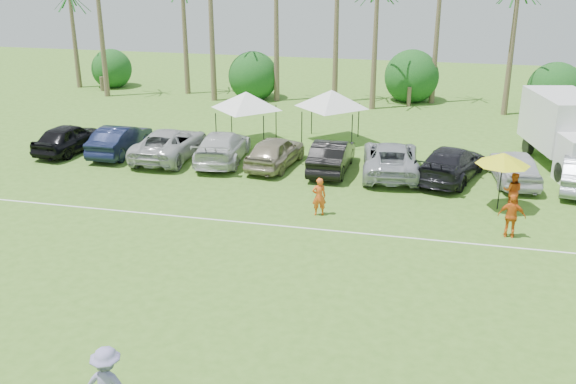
# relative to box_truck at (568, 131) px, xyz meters

# --- Properties ---
(field_lines) EXTENTS (80.00, 12.10, 0.01)m
(field_lines) POSITION_rel_box_truck_xyz_m (-14.81, -17.15, -1.96)
(field_lines) COLOR white
(field_lines) RESTS_ON ground
(palm_tree_4) EXTENTS (2.40, 2.40, 8.90)m
(palm_tree_4) POSITION_rel_box_truck_xyz_m (-18.81, 12.85, 5.51)
(palm_tree_4) COLOR brown
(palm_tree_4) RESTS_ON ground
(palm_tree_8) EXTENTS (2.40, 2.40, 8.90)m
(palm_tree_8) POSITION_rel_box_truck_xyz_m (-1.81, 12.85, 5.51)
(palm_tree_8) COLOR brown
(palm_tree_8) RESTS_ON ground
(bush_tree_0) EXTENTS (4.00, 4.00, 4.00)m
(bush_tree_0) POSITION_rel_box_truck_xyz_m (-33.81, 13.85, -0.17)
(bush_tree_0) COLOR brown
(bush_tree_0) RESTS_ON ground
(bush_tree_1) EXTENTS (4.00, 4.00, 4.00)m
(bush_tree_1) POSITION_rel_box_truck_xyz_m (-20.81, 13.85, -0.17)
(bush_tree_1) COLOR brown
(bush_tree_1) RESTS_ON ground
(bush_tree_2) EXTENTS (4.00, 4.00, 4.00)m
(bush_tree_2) POSITION_rel_box_truck_xyz_m (-8.81, 13.85, -0.17)
(bush_tree_2) COLOR brown
(bush_tree_2) RESTS_ON ground
(bush_tree_3) EXTENTS (4.00, 4.00, 4.00)m
(bush_tree_3) POSITION_rel_box_truck_xyz_m (1.19, 13.85, -0.17)
(bush_tree_3) COLOR brown
(bush_tree_3) RESTS_ON ground
(sideline_player_a) EXTENTS (0.72, 0.59, 1.68)m
(sideline_player_a) POSITION_rel_box_truck_xyz_m (-11.37, -9.58, -1.13)
(sideline_player_a) COLOR #EC551A
(sideline_player_a) RESTS_ON ground
(sideline_player_b) EXTENTS (0.88, 0.72, 1.69)m
(sideline_player_b) POSITION_rel_box_truck_xyz_m (-3.23, -6.96, -1.12)
(sideline_player_b) COLOR #D14A17
(sideline_player_b) RESTS_ON ground
(sideline_player_c) EXTENTS (1.09, 0.54, 1.79)m
(sideline_player_c) POSITION_rel_box_truck_xyz_m (-3.54, -10.13, -1.07)
(sideline_player_c) COLOR #D96018
(sideline_player_c) RESTS_ON ground
(box_truck) EXTENTS (4.22, 7.56, 3.68)m
(box_truck) POSITION_rel_box_truck_xyz_m (0.00, 0.00, 0.00)
(box_truck) COLOR silver
(box_truck) RESTS_ON ground
(canopy_tent_left) EXTENTS (4.41, 4.41, 3.57)m
(canopy_tent_left) POSITION_rel_box_truck_xyz_m (-17.68, 0.70, 1.09)
(canopy_tent_left) COLOR black
(canopy_tent_left) RESTS_ON ground
(canopy_tent_right) EXTENTS (4.52, 4.52, 3.66)m
(canopy_tent_right) POSITION_rel_box_truck_xyz_m (-12.83, 2.01, 1.17)
(canopy_tent_right) COLOR black
(canopy_tent_right) RESTS_ON ground
(market_umbrella) EXTENTS (2.33, 2.33, 2.60)m
(market_umbrella) POSITION_rel_box_truck_xyz_m (-3.80, -7.11, 0.36)
(market_umbrella) COLOR black
(market_umbrella) RESTS_ON ground
(parked_car_0) EXTENTS (2.45, 5.03, 1.65)m
(parked_car_0) POSITION_rel_box_truck_xyz_m (-26.92, -3.54, -1.14)
(parked_car_0) COLOR black
(parked_car_0) RESTS_ON ground
(parked_car_1) EXTENTS (1.78, 5.03, 1.65)m
(parked_car_1) POSITION_rel_box_truck_xyz_m (-23.90, -3.25, -1.14)
(parked_car_1) COLOR black
(parked_car_1) RESTS_ON ground
(parked_car_2) EXTENTS (2.79, 5.97, 1.65)m
(parked_car_2) POSITION_rel_box_truck_xyz_m (-20.89, -3.32, -1.14)
(parked_car_2) COLOR #ADAEAF
(parked_car_2) RESTS_ON ground
(parked_car_3) EXTENTS (2.90, 5.91, 1.65)m
(parked_car_3) POSITION_rel_box_truck_xyz_m (-17.88, -3.24, -1.14)
(parked_car_3) COLOR silver
(parked_car_3) RESTS_ON ground
(parked_car_4) EXTENTS (2.56, 5.07, 1.65)m
(parked_car_4) POSITION_rel_box_truck_xyz_m (-14.86, -3.47, -1.14)
(parked_car_4) COLOR gray
(parked_car_4) RESTS_ON ground
(parked_car_5) EXTENTS (1.80, 5.04, 1.65)m
(parked_car_5) POSITION_rel_box_truck_xyz_m (-11.85, -3.50, -1.14)
(parked_car_5) COLOR black
(parked_car_5) RESTS_ON ground
(parked_car_6) EXTENTS (3.33, 6.20, 1.65)m
(parked_car_6) POSITION_rel_box_truck_xyz_m (-8.84, -3.29, -1.14)
(parked_car_6) COLOR #9FA2A9
(parked_car_6) RESTS_ON ground
(parked_car_7) EXTENTS (3.89, 6.13, 1.65)m
(parked_car_7) POSITION_rel_box_truck_xyz_m (-5.82, -3.45, -1.14)
(parked_car_7) COLOR black
(parked_car_7) RESTS_ON ground
(parked_car_8) EXTENTS (2.48, 5.04, 1.65)m
(parked_car_8) POSITION_rel_box_truck_xyz_m (-2.81, -3.23, -1.14)
(parked_car_8) COLOR silver
(parked_car_8) RESTS_ON ground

